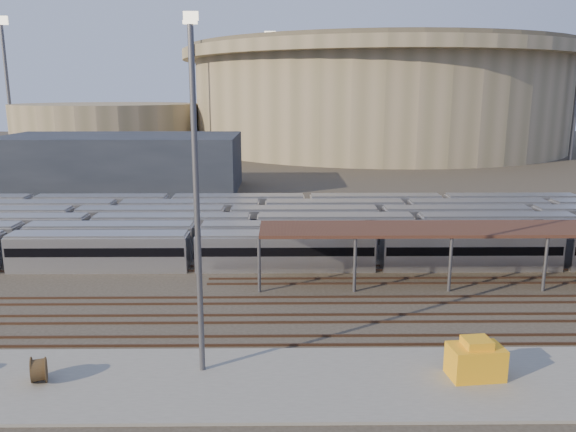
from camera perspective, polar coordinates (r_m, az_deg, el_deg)
The scene contains 13 objects.
ground at distance 50.26m, azimuth 6.27°, elevation -8.15°, with size 420.00×420.00×0.00m, color #383026.
apron at distance 36.23m, azimuth 0.98°, elevation -16.51°, with size 50.00×9.00×0.20m, color gray.
subway_trains at distance 67.55m, azimuth 6.19°, elevation -1.14°, with size 130.10×23.90×3.60m.
empty_tracks at distance 45.62m, azimuth 7.02°, elevation -10.25°, with size 170.00×9.62×0.18m.
stadium at distance 189.21m, azimuth 8.98°, elevation 12.03°, with size 124.00×124.00×32.50m.
secondary_arena at distance 185.05m, azimuth -17.82°, elevation 8.65°, with size 56.00×56.00×14.00m, color gray.
service_building at distance 106.49m, azimuth -16.53°, elevation 5.19°, with size 42.00×20.00×10.00m, color #1E232D.
floodlight_0 at distance 158.52m, azimuth -9.62°, elevation 13.45°, with size 4.00×1.00×38.40m.
floodlight_1 at distance 184.48m, azimuth -26.65°, elevation 12.17°, with size 4.00×1.00×38.40m.
floodlight_3 at distance 206.72m, azimuth -1.80°, elevation 13.36°, with size 4.00×1.00×38.40m.
cable_reel_east at distance 38.82m, azimuth -23.99°, elevation -14.09°, with size 1.59×1.59×0.89m, color #4E3B1F.
yard_light_pole at distance 34.22m, azimuth -9.26°, elevation 1.06°, with size 0.81×0.36×21.39m.
yellow_equipment at distance 37.97m, azimuth 18.50°, elevation -13.85°, with size 3.28×2.05×2.05m, color #F2A316.
Camera 1 is at (-5.94, -46.66, 17.70)m, focal length 35.00 mm.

